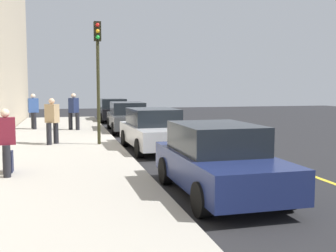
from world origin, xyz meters
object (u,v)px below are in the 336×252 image
(pedestrian_blue_coat, at_px, (33,110))
(parked_car_charcoal, at_px, (128,117))
(pedestrian_tan_coat, at_px, (52,120))
(traffic_light_pole, at_px, (98,62))
(parked_car_silver, at_px, (154,130))
(pedestrian_navy_coat, at_px, (74,110))
(parked_car_navy, at_px, (218,160))
(parked_car_black, at_px, (113,110))
(pedestrian_burgundy_coat, at_px, (6,140))
(rolling_suitcase, at_px, (8,162))

(pedestrian_blue_coat, bearing_deg, parked_car_charcoal, 77.12)
(pedestrian_tan_coat, distance_m, traffic_light_pole, 2.76)
(parked_car_silver, height_order, pedestrian_navy_coat, pedestrian_navy_coat)
(parked_car_navy, relative_size, pedestrian_tan_coat, 2.40)
(parked_car_black, bearing_deg, pedestrian_burgundy_coat, -14.87)
(parked_car_navy, bearing_deg, parked_car_silver, -179.61)
(parked_car_silver, relative_size, pedestrian_burgundy_coat, 2.66)
(parked_car_navy, height_order, traffic_light_pole, traffic_light_pole)
(pedestrian_blue_coat, height_order, traffic_light_pole, traffic_light_pole)
(pedestrian_navy_coat, bearing_deg, pedestrian_burgundy_coat, -9.71)
(parked_car_navy, distance_m, pedestrian_blue_coat, 14.57)
(parked_car_charcoal, bearing_deg, traffic_light_pole, -19.34)
(traffic_light_pole, bearing_deg, pedestrian_blue_coat, -156.50)
(parked_car_navy, bearing_deg, parked_car_charcoal, -179.79)
(parked_car_black, bearing_deg, parked_car_charcoal, 0.28)
(parked_car_charcoal, distance_m, parked_car_silver, 6.40)
(parked_car_navy, bearing_deg, pedestrian_burgundy_coat, -117.54)
(parked_car_black, xyz_separation_m, parked_car_navy, (19.15, 0.08, -0.00))
(parked_car_silver, height_order, pedestrian_blue_coat, pedestrian_blue_coat)
(pedestrian_tan_coat, bearing_deg, rolling_suitcase, -10.65)
(parked_car_navy, distance_m, pedestrian_burgundy_coat, 5.12)
(parked_car_black, xyz_separation_m, traffic_light_pole, (11.81, -1.85, 2.44))
(pedestrian_blue_coat, xyz_separation_m, rolling_suitcase, (10.98, 0.17, -0.69))
(parked_car_charcoal, xyz_separation_m, pedestrian_tan_coat, (4.93, -3.58, 0.31))
(parked_car_charcoal, bearing_deg, pedestrian_navy_coat, -93.31)
(parked_car_silver, height_order, parked_car_navy, same)
(parked_car_silver, relative_size, pedestrian_tan_coat, 2.51)
(parked_car_silver, relative_size, traffic_light_pole, 0.96)
(parked_car_charcoal, height_order, pedestrian_tan_coat, pedestrian_tan_coat)
(parked_car_black, bearing_deg, rolling_suitcase, -15.34)
(parked_car_charcoal, distance_m, pedestrian_blue_coat, 4.82)
(parked_car_navy, xyz_separation_m, pedestrian_navy_coat, (-12.87, -2.74, 0.37))
(pedestrian_burgundy_coat, distance_m, pedestrian_tan_coat, 5.49)
(parked_car_black, distance_m, parked_car_navy, 19.15)
(traffic_light_pole, relative_size, rolling_suitcase, 5.05)
(rolling_suitcase, bearing_deg, pedestrian_tan_coat, 169.35)
(pedestrian_navy_coat, bearing_deg, parked_car_navy, 12.02)
(traffic_light_pole, bearing_deg, rolling_suitcase, -30.12)
(pedestrian_tan_coat, bearing_deg, parked_car_silver, 67.74)
(parked_car_navy, bearing_deg, pedestrian_blue_coat, -161.06)
(parked_car_silver, relative_size, parked_car_navy, 1.05)
(parked_car_navy, xyz_separation_m, pedestrian_burgundy_coat, (-2.37, -4.54, 0.26))
(parked_car_black, height_order, pedestrian_navy_coat, pedestrian_navy_coat)
(pedestrian_navy_coat, distance_m, rolling_suitcase, 10.25)
(pedestrian_burgundy_coat, height_order, traffic_light_pole, traffic_light_pole)
(pedestrian_burgundy_coat, bearing_deg, parked_car_silver, 131.27)
(parked_car_charcoal, height_order, pedestrian_blue_coat, pedestrian_blue_coat)
(parked_car_silver, bearing_deg, traffic_light_pole, -118.69)
(parked_car_black, relative_size, parked_car_silver, 1.04)
(parked_car_black, bearing_deg, traffic_light_pole, -8.92)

